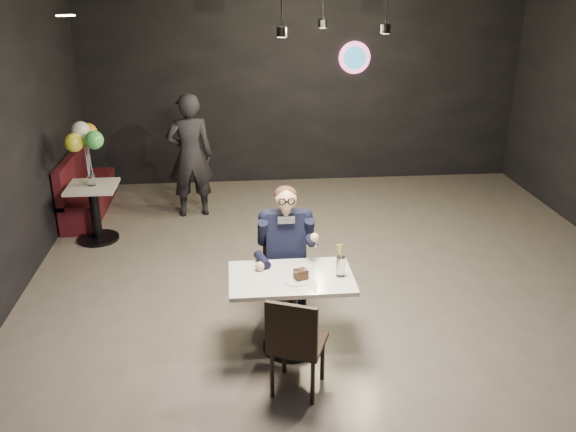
{
  "coord_description": "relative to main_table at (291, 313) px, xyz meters",
  "views": [
    {
      "loc": [
        -1.16,
        -5.21,
        3.26
      ],
      "look_at": [
        -0.66,
        0.17,
        1.08
      ],
      "focal_mm": 38.0,
      "sensor_mm": 36.0,
      "label": 1
    }
  ],
  "objects": [
    {
      "name": "balloon_vase",
      "position": [
        -2.26,
        2.69,
        0.45
      ],
      "size": [
        0.1,
        0.1,
        0.15
      ],
      "primitive_type": "cylinder",
      "color": "silver",
      "rests_on": "side_table"
    },
    {
      "name": "main_table",
      "position": [
        0.0,
        0.0,
        0.0
      ],
      "size": [
        1.1,
        0.7,
        0.75
      ],
      "primitive_type": "cube",
      "color": "white",
      "rests_on": "floor"
    },
    {
      "name": "wafer_cone",
      "position": [
        0.43,
        -0.05,
        0.62
      ],
      "size": [
        0.07,
        0.07,
        0.12
      ],
      "primitive_type": "cone",
      "rotation": [
        0.0,
        0.0,
        0.26
      ],
      "color": "#DEA95B",
      "rests_on": "sundae_glass"
    },
    {
      "name": "mint_leaf",
      "position": [
        0.05,
        -0.1,
        0.47
      ],
      "size": [
        0.06,
        0.04,
        0.01
      ],
      "primitive_type": "ellipsoid",
      "color": "#2A812B",
      "rests_on": "cake_slice"
    },
    {
      "name": "chair_near",
      "position": [
        0.0,
        -0.58,
        0.09
      ],
      "size": [
        0.56,
        0.58,
        0.92
      ],
      "primitive_type": "cube",
      "rotation": [
        0.0,
        0.0,
        -0.38
      ],
      "color": "black",
      "rests_on": "floor"
    },
    {
      "name": "floor",
      "position": [
        0.69,
        0.43,
        -0.38
      ],
      "size": [
        9.0,
        9.0,
        0.0
      ],
      "primitive_type": "plane",
      "color": "slate",
      "rests_on": "ground"
    },
    {
      "name": "seated_man",
      "position": [
        0.0,
        0.55,
        0.34
      ],
      "size": [
        0.6,
        0.8,
        1.44
      ],
      "primitive_type": "cube",
      "color": "black",
      "rests_on": "floor"
    },
    {
      "name": "sundae_glass",
      "position": [
        0.44,
        -0.03,
        0.47
      ],
      "size": [
        0.08,
        0.08,
        0.18
      ],
      "primitive_type": "cylinder",
      "color": "silver",
      "rests_on": "main_table"
    },
    {
      "name": "dessert_plate",
      "position": [
        0.04,
        -0.1,
        0.38
      ],
      "size": [
        0.21,
        0.21,
        0.01
      ],
      "primitive_type": "cylinder",
      "color": "white",
      "rests_on": "main_table"
    },
    {
      "name": "pendant_lights",
      "position": [
        0.69,
        2.43,
        2.51
      ],
      "size": [
        1.4,
        1.2,
        0.36
      ],
      "primitive_type": "cube",
      "color": "black",
      "rests_on": "floor"
    },
    {
      "name": "cake_slice",
      "position": [
        0.08,
        -0.08,
        0.43
      ],
      "size": [
        0.13,
        0.12,
        0.08
      ],
      "primitive_type": "cube",
      "rotation": [
        0.0,
        0.0,
        0.35
      ],
      "color": "black",
      "rests_on": "dessert_plate"
    },
    {
      "name": "chair_far",
      "position": [
        0.0,
        0.55,
        0.09
      ],
      "size": [
        0.42,
        0.46,
        0.92
      ],
      "primitive_type": "cube",
      "color": "black",
      "rests_on": "floor"
    },
    {
      "name": "balloon_bunch",
      "position": [
        -2.26,
        2.69,
        0.87
      ],
      "size": [
        0.42,
        0.42,
        0.69
      ],
      "primitive_type": "cube",
      "color": "#FFFB35",
      "rests_on": "balloon_vase"
    },
    {
      "name": "side_table",
      "position": [
        -2.26,
        2.69,
        0.0
      ],
      "size": [
        0.61,
        0.61,
        0.76
      ],
      "primitive_type": "cube",
      "color": "white",
      "rests_on": "floor"
    },
    {
      "name": "booth_bench",
      "position": [
        -2.56,
        3.69,
        0.07
      ],
      "size": [
        0.44,
        1.77,
        0.89
      ],
      "primitive_type": "cube",
      "color": "#3F0D13",
      "rests_on": "floor"
    },
    {
      "name": "wall_sign",
      "position": [
        1.49,
        4.9,
        1.62
      ],
      "size": [
        0.5,
        0.06,
        0.5
      ],
      "primitive_type": null,
      "color": "pink",
      "rests_on": "floor"
    },
    {
      "name": "passerby",
      "position": [
        -1.07,
        3.49,
        0.5
      ],
      "size": [
        0.69,
        0.5,
        1.75
      ],
      "primitive_type": "imported",
      "rotation": [
        0.0,
        0.0,
        3.27
      ],
      "color": "black",
      "rests_on": "floor"
    }
  ]
}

